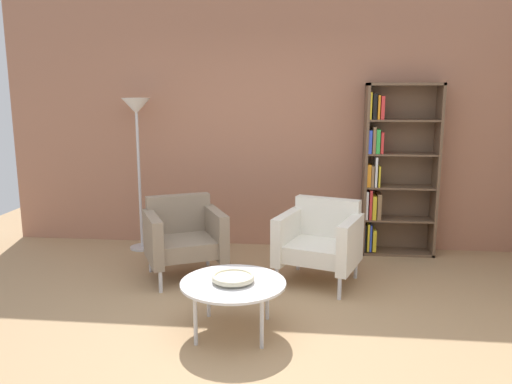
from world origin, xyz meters
The scene contains 8 objects.
ground_plane centered at (0.00, 0.00, 0.00)m, with size 8.32×8.32×0.00m, color tan.
brick_back_panel centered at (0.00, 2.46, 1.45)m, with size 6.40×0.12×2.90m, color #A87056.
bookshelf_tall centered at (1.31, 2.25, 0.93)m, with size 0.80×0.30×1.90m.
coffee_table_low centered at (-0.16, 0.11, 0.37)m, with size 0.80×0.80×0.40m.
decorative_bowl centered at (-0.16, 0.11, 0.43)m, with size 0.32×0.32×0.05m.
armchair_by_bookshelf centered at (-0.83, 1.26, 0.41)m, with size 0.92×0.89×0.78m.
armchair_near_window centered at (0.51, 1.25, 0.41)m, with size 0.88×0.84×0.78m.
floor_lamp_torchiere centered at (-1.54, 2.09, 1.45)m, with size 0.32×0.32×1.74m.
Camera 1 is at (0.39, -3.49, 1.81)m, focal length 35.85 mm.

